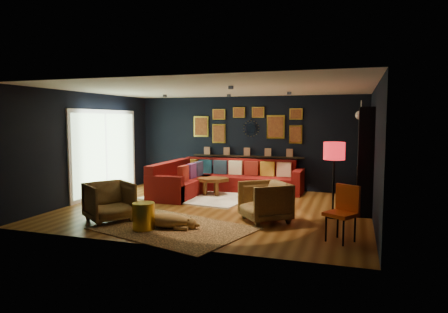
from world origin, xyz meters
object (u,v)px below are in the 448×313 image
(coffee_table, at_px, (213,181))
(floor_lamp, at_px, (334,155))
(pouf, at_px, (197,186))
(armchair_left, at_px, (109,200))
(dog, at_px, (168,218))
(armchair_right, at_px, (265,199))
(orange_chair, at_px, (344,208))
(gold_stool, at_px, (144,216))
(sectional, at_px, (216,181))

(coffee_table, height_order, floor_lamp, floor_lamp)
(pouf, height_order, armchair_left, armchair_left)
(armchair_left, bearing_deg, coffee_table, 17.16)
(floor_lamp, bearing_deg, dog, -147.77)
(floor_lamp, relative_size, dog, 1.32)
(armchair_right, distance_m, orange_chair, 1.70)
(gold_stool, height_order, floor_lamp, floor_lamp)
(armchair_left, bearing_deg, floor_lamp, -32.91)
(armchair_right, bearing_deg, floor_lamp, 81.45)
(sectional, bearing_deg, armchair_left, -105.34)
(coffee_table, height_order, armchair_right, armchair_right)
(pouf, distance_m, orange_chair, 4.90)
(pouf, distance_m, floor_lamp, 4.02)
(gold_stool, bearing_deg, pouf, 96.90)
(pouf, bearing_deg, armchair_right, -43.95)
(floor_lamp, xyz_separation_m, dog, (-2.78, -1.75, -1.07))
(floor_lamp, bearing_deg, orange_chair, -81.02)
(armchair_left, bearing_deg, pouf, 26.09)
(coffee_table, height_order, armchair_left, armchair_left)
(floor_lamp, bearing_deg, pouf, 156.45)
(armchair_right, bearing_deg, gold_stool, -94.05)
(sectional, relative_size, armchair_left, 4.11)
(armchair_left, relative_size, armchair_right, 0.98)
(armchair_right, relative_size, gold_stool, 1.73)
(floor_lamp, bearing_deg, armchair_right, -150.44)
(pouf, height_order, dog, pouf)
(sectional, xyz_separation_m, floor_lamp, (3.11, -1.86, 0.94))
(sectional, distance_m, dog, 3.63)
(sectional, height_order, armchair_right, sectional)
(gold_stool, height_order, dog, gold_stool)
(armchair_right, distance_m, floor_lamp, 1.64)
(armchair_right, distance_m, gold_stool, 2.30)
(orange_chair, bearing_deg, coffee_table, 169.90)
(coffee_table, xyz_separation_m, gold_stool, (-0.06, -3.42, -0.13))
(pouf, bearing_deg, armchair_left, -99.21)
(armchair_right, xyz_separation_m, gold_stool, (-1.90, -1.29, -0.18))
(sectional, relative_size, gold_stool, 6.98)
(pouf, height_order, gold_stool, gold_stool)
(sectional, xyz_separation_m, armchair_right, (1.89, -2.55, 0.10))
(gold_stool, distance_m, dog, 0.42)
(sectional, bearing_deg, floor_lamp, -30.83)
(sectional, bearing_deg, armchair_right, -53.53)
(sectional, xyz_separation_m, dog, (0.34, -3.61, -0.13))
(armchair_left, xyz_separation_m, orange_chair, (4.31, 0.09, 0.12))
(coffee_table, distance_m, floor_lamp, 3.50)
(coffee_table, xyz_separation_m, armchair_right, (1.84, -2.14, 0.05))
(pouf, xyz_separation_m, armchair_left, (-0.52, -3.18, 0.20))
(armchair_left, xyz_separation_m, floor_lamp, (4.07, 1.63, 0.85))
(armchair_left, bearing_deg, armchair_right, -36.56)
(armchair_right, xyz_separation_m, dog, (-1.55, -1.05, -0.23))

